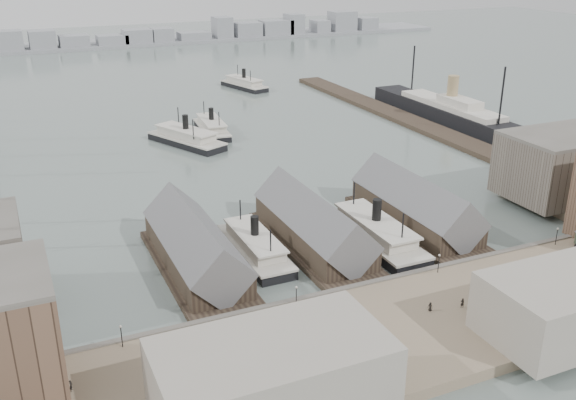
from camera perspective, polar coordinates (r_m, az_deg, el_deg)
name	(u,v)px	position (r m, az deg, el deg)	size (l,w,h in m)	color
ground	(351,281)	(125.79, 5.64, -7.17)	(900.00, 900.00, 0.00)	slate
quay	(410,329)	(110.93, 10.83, -11.20)	(180.00, 30.00, 2.00)	#7C6A53
seawall	(365,288)	(121.35, 6.88, -7.77)	(180.00, 1.20, 2.30)	#59544C
east_wharf	(418,124)	(236.10, 11.47, 6.63)	(10.00, 180.00, 1.60)	#2D231C
ferry_shed_west	(195,249)	(128.60, -8.23, -4.30)	(14.00, 42.00, 12.60)	#2D231C
ferry_shed_center	(313,227)	(137.02, 2.25, -2.38)	(14.00, 42.00, 12.60)	#2D231C
ferry_shed_east	(415,208)	(149.54, 11.22, -0.67)	(14.00, 42.00, 12.60)	#2D231C
warehouse_east_back	(562,166)	(173.43, 23.18, 2.80)	(28.00, 20.00, 15.00)	#60564C
street_bldg_center	(561,307)	(112.30, 23.13, -8.70)	(24.00, 16.00, 10.00)	gray
street_bldg_west	(272,383)	(86.05, -1.40, -15.94)	(30.00, 16.00, 12.00)	gray
lamp_post_far_w	(121,332)	(104.78, -14.62, -11.29)	(0.44, 0.44, 3.92)	black
lamp_post_near_w	(296,292)	(111.98, 0.75, -8.20)	(0.44, 0.44, 3.92)	black
lamp_post_near_e	(439,260)	(126.10, 13.27, -5.20)	(0.44, 0.44, 3.92)	black
lamp_post_far_e	(557,233)	(145.12, 22.81, -2.72)	(0.44, 0.44, 3.92)	black
far_shore	(89,41)	(436.17, -17.31, 13.32)	(500.00, 40.00, 15.72)	gray
ferry_docked_west	(255,246)	(134.05, -2.95, -4.11)	(7.95, 26.50, 9.47)	black
ferry_docked_east	(376,233)	(140.32, 7.79, -2.91)	(9.19, 30.62, 10.93)	black
ferry_open_near	(186,138)	(211.24, -9.02, 5.50)	(20.40, 30.72, 10.61)	black
ferry_open_mid	(212,127)	(223.80, -6.79, 6.46)	(10.36, 27.03, 9.43)	black
ferry_open_far	(244,84)	(295.30, -3.92, 10.28)	(14.85, 27.67, 9.47)	black
ocean_steamer	(451,112)	(243.48, 14.27, 7.55)	(11.72, 85.63, 17.13)	black
horse_cart_left	(236,361)	(98.96, -4.63, -14.07)	(4.80, 3.10, 1.59)	black
horse_cart_center	(314,345)	(102.11, 2.35, -12.73)	(4.88, 1.50, 1.66)	black
horse_cart_right	(522,301)	(120.48, 20.07, -8.40)	(4.79, 2.97, 1.52)	black
pedestrian_0	(71,386)	(98.81, -18.73, -15.35)	(0.64, 0.46, 1.74)	black
pedestrian_1	(197,367)	(98.22, -8.09, -14.51)	(0.84, 0.65, 1.73)	black
pedestrian_2	(240,320)	(108.30, -4.33, -10.57)	(1.06, 0.61, 1.63)	black
pedestrian_3	(313,347)	(101.51, 2.24, -12.95)	(1.00, 0.42, 1.70)	black
pedestrian_4	(430,307)	(114.21, 12.52, -9.24)	(0.79, 0.51, 1.62)	black
pedestrian_5	(462,303)	(116.44, 15.23, -8.81)	(0.66, 0.49, 1.82)	black
pedestrian_6	(525,270)	(131.11, 20.30, -5.86)	(0.83, 0.65, 1.71)	black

